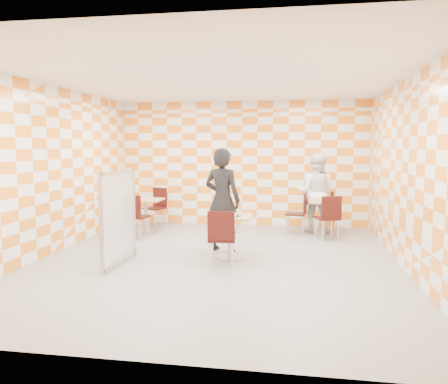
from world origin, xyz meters
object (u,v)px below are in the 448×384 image
Objects in this scene: main_table at (231,229)px; soda_bottle at (332,196)px; chair_empty_near at (135,213)px; man_white at (316,193)px; empty_table at (146,210)px; chair_second_side at (300,210)px; partition at (119,217)px; chair_second_front at (329,214)px; chair_empty_far at (157,204)px; man_dark at (222,200)px; second_table at (324,212)px; chair_main_front at (222,234)px; sport_bottle at (320,196)px.

main_table is 3.26× the size of soda_bottle.
chair_empty_near is 0.52× the size of man_white.
chair_second_side reaches higher than empty_table.
man_white is at bearing 59.88° from main_table.
chair_second_front is at bearing 34.66° from partition.
chair_empty_far is (-2.19, 2.75, 0.04)m from main_table.
man_dark is at bearing 113.43° from main_table.
second_table is at bearing 5.22° from chair_second_side.
chair_main_front is 1.00× the size of chair_empty_far.
main_table is at bearing -29.98° from chair_empty_near.
man_dark is at bearing -134.15° from sport_bottle.
chair_second_front is (0.06, -0.62, 0.04)m from second_table.
man_dark reaches higher than man_white.
chair_main_front is at bearing -118.65° from sport_bottle.
chair_empty_near is at bearing 138.73° from chair_main_front.
chair_main_front is at bearing -57.55° from chair_empty_far.
man_white is 7.73× the size of soda_bottle.
chair_empty_near is at bearing -164.59° from second_table.
second_table is at bearing 5.29° from empty_table.
chair_second_side is at bearing 135.49° from chair_second_front.
chair_main_front is (-0.05, -0.62, 0.04)m from main_table.
chair_second_side is at bearing 16.91° from chair_empty_near.
man_white is at bearing 138.66° from soda_bottle.
chair_empty_near is 4.00m from man_white.
chair_second_front is at bearing 6.67° from chair_empty_near.
chair_second_side is 3.55m from chair_empty_near.
man_dark is at bearing 39.22° from partition.
chair_empty_far is (-2.14, 3.36, 0.00)m from chair_main_front.
chair_empty_far is 0.60× the size of partition.
sport_bottle reaches higher than chair_empty_far.
main_table is 2.48m from chair_second_front.
second_table is 2.70m from man_dark.
main_table is 2.95m from sport_bottle.
man_white is at bearing 45.42° from chair_second_side.
man_white reaches higher than soda_bottle.
chair_empty_near is at bearing -3.25° from man_dark.
chair_empty_far is at bearing 89.62° from chair_empty_near.
partition reaches higher than main_table.
man_dark is (-1.43, -1.77, 0.40)m from chair_second_side.
second_table is 0.35m from sport_bottle.
sport_bottle is at bearing 56.46° from main_table.
chair_main_front is at bearing 76.92° from man_white.
empty_table is at bearing 22.96° from man_white.
man_white is at bearing 20.29° from chair_empty_near.
main_table is 0.62m from chair_main_front.
chair_main_front is 1.23m from man_dark.
main_table is at bearing -41.91° from empty_table.
chair_second_side reaches higher than main_table.
chair_second_front is at bearing -14.35° from chair_empty_far.
soda_bottle is (4.06, -0.39, 0.31)m from chair_empty_far.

